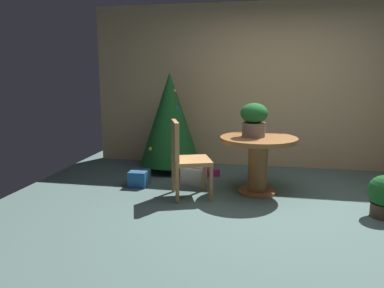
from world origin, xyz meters
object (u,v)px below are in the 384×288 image
object	(u,v)px
wooden_chair_left	(185,155)
gift_box_purple	(211,172)
gift_box_blue	(139,178)
holiday_tree	(170,119)
gift_box_cream	(193,176)
potted_plant	(384,195)
round_dining_table	(258,155)
flower_vase	(254,119)

from	to	relation	value
wooden_chair_left	gift_box_purple	distance (m)	1.13
gift_box_blue	gift_box_purple	distance (m)	1.12
holiday_tree	gift_box_cream	distance (m)	1.06
holiday_tree	gift_box_blue	xyz separation A→B (m)	(-0.22, -0.86, -0.72)
potted_plant	round_dining_table	bearing A→B (deg)	156.98
flower_vase	holiday_tree	bearing A→B (deg)	146.55
wooden_chair_left	holiday_tree	xyz separation A→B (m)	(-0.49, 1.19, 0.29)
flower_vase	gift_box_purple	bearing A→B (deg)	133.04
flower_vase	gift_box_blue	world-z (taller)	flower_vase
potted_plant	wooden_chair_left	bearing A→B (deg)	173.61
round_dining_table	gift_box_purple	distance (m)	1.08
flower_vase	gift_box_purple	distance (m)	1.29
flower_vase	wooden_chair_left	size ratio (longest dim) A/B	0.45
wooden_chair_left	gift_box_purple	xyz separation A→B (m)	(0.18, 1.01, -0.48)
round_dining_table	flower_vase	xyz separation A→B (m)	(-0.07, 0.02, 0.46)
wooden_chair_left	gift_box_cream	xyz separation A→B (m)	(-0.00, 0.57, -0.42)
wooden_chair_left	flower_vase	bearing A→B (deg)	22.63
round_dining_table	flower_vase	world-z (taller)	flower_vase
flower_vase	wooden_chair_left	xyz separation A→B (m)	(-0.81, -0.34, -0.43)
gift_box_purple	holiday_tree	bearing A→B (deg)	164.71
flower_vase	wooden_chair_left	world-z (taller)	flower_vase
flower_vase	wooden_chair_left	distance (m)	0.97
wooden_chair_left	gift_box_purple	world-z (taller)	wooden_chair_left
potted_plant	gift_box_cream	bearing A→B (deg)	159.71
round_dining_table	potted_plant	world-z (taller)	round_dining_table
gift_box_cream	wooden_chair_left	bearing A→B (deg)	-89.78
gift_box_purple	potted_plant	size ratio (longest dim) A/B	0.61
round_dining_table	holiday_tree	xyz separation A→B (m)	(-1.36, 0.88, 0.32)
round_dining_table	gift_box_blue	xyz separation A→B (m)	(-1.58, 0.01, -0.39)
round_dining_table	gift_box_blue	size ratio (longest dim) A/B	3.33
wooden_chair_left	round_dining_table	bearing A→B (deg)	20.00
wooden_chair_left	gift_box_blue	xyz separation A→B (m)	(-0.71, 0.33, -0.42)
round_dining_table	wooden_chair_left	size ratio (longest dim) A/B	1.01
gift_box_blue	wooden_chair_left	bearing A→B (deg)	-25.10
potted_plant	gift_box_blue	bearing A→B (deg)	168.77
wooden_chair_left	potted_plant	size ratio (longest dim) A/B	2.08
gift_box_blue	gift_box_cream	bearing A→B (deg)	18.62
round_dining_table	gift_box_purple	world-z (taller)	round_dining_table
gift_box_cream	gift_box_purple	xyz separation A→B (m)	(0.18, 0.44, -0.06)
flower_vase	gift_box_cream	xyz separation A→B (m)	(-0.81, 0.23, -0.84)
gift_box_cream	potted_plant	distance (m)	2.36
gift_box_cream	gift_box_purple	world-z (taller)	gift_box_cream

